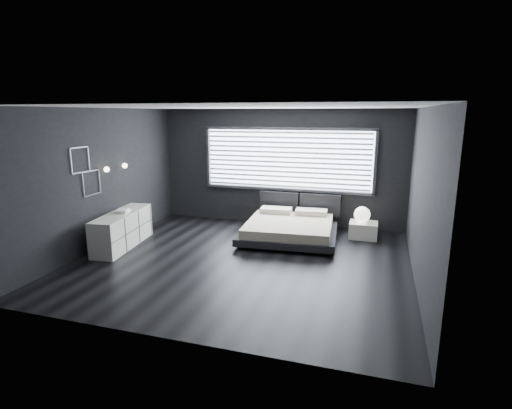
% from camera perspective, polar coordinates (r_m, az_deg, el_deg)
% --- Properties ---
extents(room, '(6.04, 6.00, 2.80)m').
position_cam_1_polar(room, '(7.14, -2.02, 2.45)').
color(room, black).
rests_on(room, ground).
extents(window, '(4.14, 0.09, 1.52)m').
position_cam_1_polar(window, '(9.62, 4.43, 6.41)').
color(window, white).
rests_on(window, ground).
extents(headboard, '(1.96, 0.16, 0.52)m').
position_cam_1_polar(headboard, '(9.67, 6.20, 0.15)').
color(headboard, black).
rests_on(headboard, ground).
extents(sconce_near, '(0.18, 0.11, 0.11)m').
position_cam_1_polar(sconce_near, '(8.54, -20.58, 4.72)').
color(sconce_near, silver).
rests_on(sconce_near, ground).
extents(sconce_far, '(0.18, 0.11, 0.11)m').
position_cam_1_polar(sconce_far, '(9.01, -18.27, 5.29)').
color(sconce_far, silver).
rests_on(sconce_far, ground).
extents(wall_art_upper, '(0.01, 0.48, 0.48)m').
position_cam_1_polar(wall_art_upper, '(8.10, -23.82, 5.83)').
color(wall_art_upper, '#47474C').
rests_on(wall_art_upper, ground).
extents(wall_art_lower, '(0.01, 0.48, 0.48)m').
position_cam_1_polar(wall_art_lower, '(8.35, -22.42, 2.88)').
color(wall_art_lower, '#47474C').
rests_on(wall_art_lower, ground).
extents(bed, '(2.17, 2.08, 0.52)m').
position_cam_1_polar(bed, '(8.76, 4.79, -3.39)').
color(bed, black).
rests_on(bed, ground).
extents(nightstand, '(0.61, 0.51, 0.35)m').
position_cam_1_polar(nightstand, '(9.13, 15.07, -3.55)').
color(nightstand, silver).
rests_on(nightstand, ground).
extents(orb_lamp, '(0.35, 0.35, 0.35)m').
position_cam_1_polar(orb_lamp, '(9.05, 14.92, -1.40)').
color(orb_lamp, white).
rests_on(orb_lamp, nightstand).
extents(dresser, '(0.73, 1.83, 0.71)m').
position_cam_1_polar(dresser, '(8.68, -18.52, -3.41)').
color(dresser, silver).
rests_on(dresser, ground).
extents(book_stack, '(0.30, 0.36, 0.06)m').
position_cam_1_polar(book_stack, '(8.63, -18.52, -0.85)').
color(book_stack, silver).
rests_on(book_stack, dresser).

